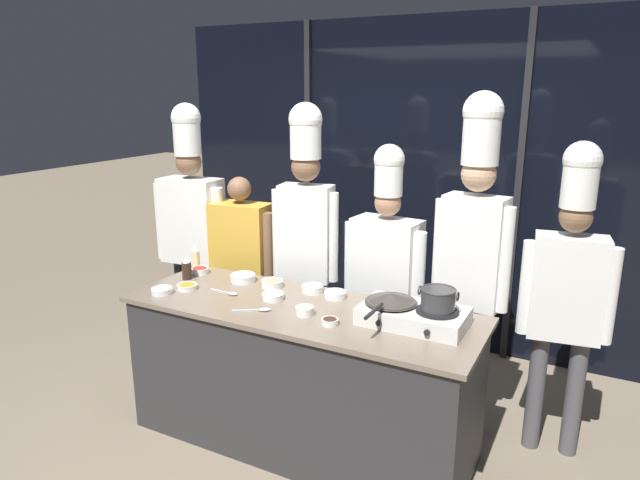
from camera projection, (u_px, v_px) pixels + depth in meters
The scene contains 26 objects.
ground_plane at pixel (302, 440), 3.59m from camera, with size 24.00×24.00×0.00m, color #7F705B.
window_wall_back at pixel (406, 185), 4.79m from camera, with size 4.28×0.09×2.70m.
demo_counter at pixel (301, 375), 3.48m from camera, with size 2.14×0.75×0.90m.
portable_stove at pixel (413, 315), 3.11m from camera, with size 0.57×0.35×0.11m.
frying_pan at pixel (391, 298), 3.14m from camera, with size 0.29×0.51×0.05m.
stock_pot at pixel (438, 299), 3.02m from camera, with size 0.21×0.19×0.12m.
squeeze_bottle_oil at pixel (196, 258), 4.03m from camera, with size 0.05×0.05×0.17m.
squeeze_bottle_soy at pixel (187, 269), 3.83m from camera, with size 0.06×0.06×0.15m.
prep_bowl_carrots at pixel (187, 286), 3.65m from camera, with size 0.13×0.13×0.03m.
prep_bowl_mushrooms at pixel (272, 283), 3.69m from camera, with size 0.14×0.14×0.05m.
prep_bowl_rice at pixel (162, 290), 3.57m from camera, with size 0.13×0.13×0.04m.
prep_bowl_garlic at pixel (313, 288), 3.60m from camera, with size 0.14×0.14×0.05m.
prep_bowl_onion at pixel (273, 296), 3.48m from camera, with size 0.14×0.14×0.04m.
prep_bowl_shrimp at pixel (335, 294), 3.50m from camera, with size 0.14×0.14×0.04m.
prep_bowl_ginger at pixel (305, 310), 3.24m from camera, with size 0.10×0.10×0.05m.
prep_bowl_chicken at pixel (243, 277), 3.80m from camera, with size 0.17×0.17×0.05m.
prep_bowl_bell_pepper at pixel (200, 270), 3.96m from camera, with size 0.12×0.12×0.04m.
prep_bowl_soy_glaze at pixel (330, 321), 3.11m from camera, with size 0.10×0.10×0.03m.
serving_spoon_slotted at pixel (259, 310), 3.30m from camera, with size 0.21×0.15×0.02m.
serving_spoon_solid at pixel (229, 293), 3.57m from camera, with size 0.21×0.04×0.02m.
chef_head at pixel (192, 220), 4.44m from camera, with size 0.62×0.27×2.04m.
person_guest at pixel (242, 257), 4.28m from camera, with size 0.58×0.26×1.52m.
chef_sous at pixel (306, 221), 3.94m from camera, with size 0.47×0.25×2.06m.
chef_line at pixel (386, 264), 3.79m from camera, with size 0.59×0.28×1.81m.
chef_pastry at pixel (474, 235), 3.40m from camera, with size 0.48×0.24×2.13m.
chef_apprentice at pixel (568, 282), 3.23m from camera, with size 0.51×0.26×1.88m.
Camera 1 is at (1.56, -2.73, 2.16)m, focal length 32.00 mm.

